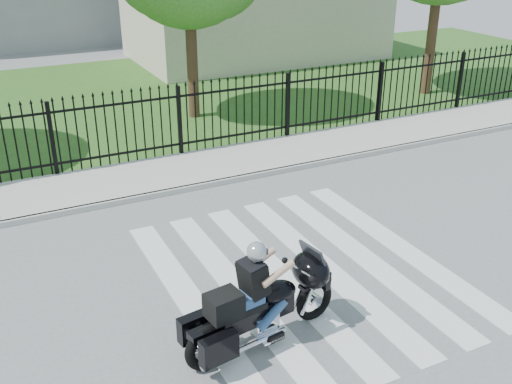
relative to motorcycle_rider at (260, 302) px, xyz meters
name	(u,v)px	position (x,y,z in m)	size (l,w,h in m)	color
ground	(304,273)	(1.48, 1.29, -0.67)	(120.00, 120.00, 0.00)	slate
crosswalk	(304,272)	(1.48, 1.29, -0.67)	(5.00, 5.50, 0.01)	silver
sidewalk	(196,168)	(1.48, 6.29, -0.61)	(40.00, 2.00, 0.12)	#ADAAA3
curb	(212,184)	(1.48, 5.29, -0.61)	(40.00, 0.12, 0.12)	#ADAAA3
grass_strip	(120,98)	(1.48, 13.29, -0.66)	(40.00, 12.00, 0.02)	#2B521C
iron_fence	(180,122)	(1.48, 7.29, 0.23)	(26.00, 0.04, 1.80)	black
building_low	(255,15)	(8.48, 17.29, 1.08)	(10.00, 6.00, 3.50)	beige
motorcycle_rider	(260,302)	(0.00, 0.00, 0.00)	(2.48, 1.05, 1.65)	black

